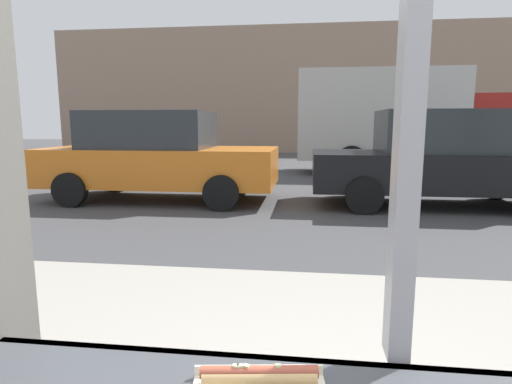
% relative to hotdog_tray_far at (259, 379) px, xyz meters
% --- Properties ---
extents(ground_plane, '(60.00, 60.00, 0.00)m').
position_rel_hotdog_tray_far_xyz_m(ground_plane, '(0.30, 8.09, -1.01)').
color(ground_plane, '#424244').
extents(sidewalk_strip, '(16.00, 2.80, 0.12)m').
position_rel_hotdog_tray_far_xyz_m(sidewalk_strip, '(0.30, 1.69, -0.95)').
color(sidewalk_strip, '#9E998E').
rests_on(sidewalk_strip, ground).
extents(window_wall, '(2.75, 0.20, 2.90)m').
position_rel_hotdog_tray_far_xyz_m(window_wall, '(0.30, 0.17, 0.75)').
color(window_wall, '#56544F').
rests_on(window_wall, ground).
extents(building_facade_far, '(28.00, 1.20, 6.50)m').
position_rel_hotdog_tray_far_xyz_m(building_facade_far, '(0.30, 22.14, 2.24)').
color(building_facade_far, gray).
rests_on(building_facade_far, ground).
extents(hotdog_tray_far, '(0.28, 0.12, 0.05)m').
position_rel_hotdog_tray_far_xyz_m(hotdog_tray_far, '(0.00, 0.00, 0.00)').
color(hotdog_tray_far, beige).
rests_on(hotdog_tray_far, window_counter).
extents(parked_car_orange, '(4.57, 2.02, 1.76)m').
position_rel_hotdog_tray_far_xyz_m(parked_car_orange, '(-2.89, 7.29, -0.12)').
color(parked_car_orange, orange).
rests_on(parked_car_orange, ground).
extents(parked_car_black, '(4.54, 1.95, 1.76)m').
position_rel_hotdog_tray_far_xyz_m(parked_car_black, '(2.49, 7.29, -0.12)').
color(parked_car_black, black).
rests_on(parked_car_black, ground).
extents(box_truck, '(6.50, 2.44, 3.08)m').
position_rel_hotdog_tray_far_xyz_m(box_truck, '(2.85, 12.62, 0.65)').
color(box_truck, beige).
rests_on(box_truck, ground).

